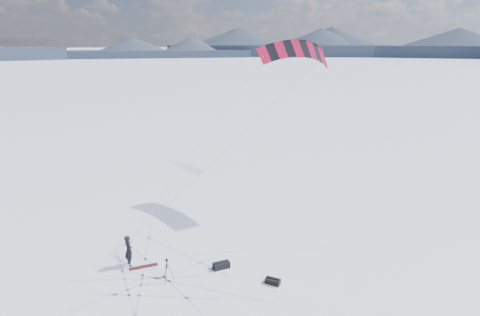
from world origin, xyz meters
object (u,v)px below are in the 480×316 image
snowkiter (130,265)px  tripod (167,267)px  snowboard (144,267)px  gear_bag_b (273,281)px  gear_bag_a (221,265)px

snowkiter → tripod: (1.47, -2.33, 0.80)m
snowkiter → snowboard: bearing=-138.3°
tripod → gear_bag_b: bearing=-19.7°
snowkiter → tripod: 2.87m
snowkiter → gear_bag_a: bearing=-127.3°
snowboard → snowkiter: bearing=143.9°
snowboard → gear_bag_a: size_ratio=1.69×
tripod → snowboard: bearing=122.4°
snowkiter → snowboard: 0.82m
snowkiter → tripod: bearing=-156.7°
snowboard → tripod: tripod is taller
snowboard → gear_bag_b: 6.99m
gear_bag_b → tripod: bearing=-158.1°
snowboard → tripod: size_ratio=1.22×
snowboard → gear_bag_a: 4.19m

